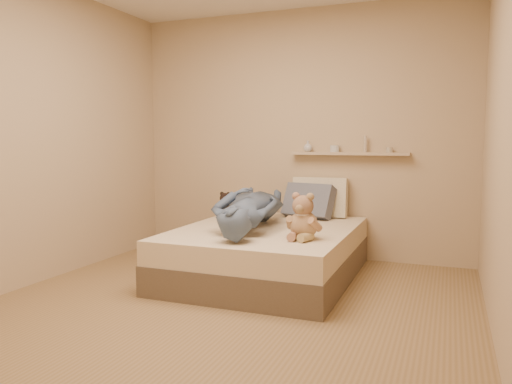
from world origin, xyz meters
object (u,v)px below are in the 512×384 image
at_px(teddy_bear, 303,220).
at_px(dark_plush, 225,206).
at_px(pillow_cream, 320,197).
at_px(wall_shelf, 349,154).
at_px(person, 249,208).
at_px(bed, 267,252).
at_px(pillow_grey, 309,201).
at_px(game_console, 228,219).

xyz_separation_m(teddy_bear, dark_plush, (-1.07, 0.86, -0.04)).
xyz_separation_m(pillow_cream, wall_shelf, (0.27, 0.08, 0.45)).
distance_m(dark_plush, person, 0.73).
bearing_deg(person, pillow_cream, -126.37).
bearing_deg(bed, pillow_grey, 74.33).
relative_size(dark_plush, pillow_grey, 0.52).
relative_size(pillow_grey, wall_shelf, 0.42).
height_order(bed, game_console, game_console).
bearing_deg(wall_shelf, teddy_bear, -94.60).
xyz_separation_m(teddy_bear, pillow_cream, (-0.17, 1.23, 0.05)).
distance_m(dark_plush, pillow_cream, 0.98).
distance_m(bed, pillow_grey, 0.82).
bearing_deg(pillow_cream, dark_plush, -158.23).
relative_size(dark_plush, wall_shelf, 0.22).
xyz_separation_m(bed, wall_shelf, (0.55, 0.91, 0.88)).
xyz_separation_m(teddy_bear, pillow_grey, (-0.25, 1.09, 0.02)).
xyz_separation_m(bed, teddy_bear, (0.44, -0.40, 0.38)).
relative_size(dark_plush, person, 0.17).
height_order(person, wall_shelf, wall_shelf).
relative_size(game_console, wall_shelf, 0.15).
bearing_deg(game_console, dark_plush, 116.02).
distance_m(dark_plush, wall_shelf, 1.37).
height_order(game_console, wall_shelf, wall_shelf).
bearing_deg(pillow_grey, bed, -105.67).
bearing_deg(person, pillow_grey, -125.30).
distance_m(teddy_bear, person, 0.67).
distance_m(bed, person, 0.44).
xyz_separation_m(bed, dark_plush, (-0.63, 0.47, 0.34)).
relative_size(teddy_bear, person, 0.24).
relative_size(bed, teddy_bear, 5.05).
relative_size(teddy_bear, wall_shelf, 0.31).
height_order(bed, dark_plush, dark_plush).
bearing_deg(person, wall_shelf, -136.59).
distance_m(game_console, teddy_bear, 0.60).
relative_size(pillow_cream, wall_shelf, 0.46).
relative_size(pillow_cream, pillow_grey, 1.10).
bearing_deg(bed, game_console, -104.84).
relative_size(bed, person, 1.23).
xyz_separation_m(bed, pillow_grey, (0.19, 0.69, 0.40)).
distance_m(bed, teddy_bear, 0.71).
bearing_deg(dark_plush, game_console, -63.98).
xyz_separation_m(pillow_grey, person, (-0.34, -0.77, 0.02)).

